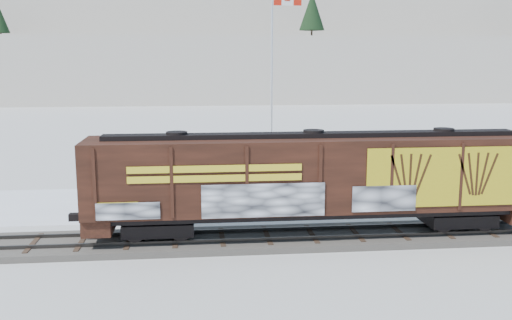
{
  "coord_description": "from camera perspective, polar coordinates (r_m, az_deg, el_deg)",
  "views": [
    {
      "loc": [
        -1.0,
        -24.02,
        7.98
      ],
      "look_at": [
        1.81,
        3.0,
        3.16
      ],
      "focal_mm": 40.0,
      "sensor_mm": 36.0,
      "label": 1
    }
  ],
  "objects": [
    {
      "name": "car_white",
      "position": [
        32.62,
        0.64,
        -2.61
      ],
      "size": [
        5.09,
        3.2,
        1.58
      ],
      "primitive_type": "imported",
      "rotation": [
        0.0,
        0.0,
        1.23
      ],
      "color": "silver",
      "rests_on": "parking_strip"
    },
    {
      "name": "hillside",
      "position": [
        163.94,
        -5.74,
        12.25
      ],
      "size": [
        360.0,
        110.0,
        93.0
      ],
      "color": "white",
      "rests_on": "ground"
    },
    {
      "name": "flagpole",
      "position": [
        36.52,
        1.73,
        4.86
      ],
      "size": [
        2.3,
        0.9,
        12.45
      ],
      "color": "silver",
      "rests_on": "ground"
    },
    {
      "name": "rail_track",
      "position": [
        25.28,
        -3.42,
        -8.0
      ],
      "size": [
        50.0,
        3.4,
        0.43
      ],
      "color": "#59544C",
      "rests_on": "ground"
    },
    {
      "name": "hopper_railcar",
      "position": [
        25.04,
        5.71,
        -1.67
      ],
      "size": [
        19.52,
        3.06,
        4.42
      ],
      "color": "black",
      "rests_on": "rail_track"
    },
    {
      "name": "car_silver",
      "position": [
        30.47,
        -8.05,
        -3.57
      ],
      "size": [
        5.11,
        3.0,
        1.63
      ],
      "primitive_type": "imported",
      "rotation": [
        0.0,
        0.0,
        1.33
      ],
      "color": "silver",
      "rests_on": "parking_strip"
    },
    {
      "name": "parking_strip",
      "position": [
        32.52,
        -4.01,
        -4.14
      ],
      "size": [
        40.0,
        8.0,
        0.03
      ],
      "primitive_type": "cube",
      "color": "white",
      "rests_on": "ground"
    },
    {
      "name": "car_dark",
      "position": [
        32.04,
        -1.42,
        -3.01
      ],
      "size": [
        5.16,
        3.02,
        1.4
      ],
      "primitive_type": "imported",
      "rotation": [
        0.0,
        0.0,
        1.8
      ],
      "color": "black",
      "rests_on": "parking_strip"
    },
    {
      "name": "ground",
      "position": [
        25.32,
        -3.41,
        -8.32
      ],
      "size": [
        500.0,
        500.0,
        0.0
      ],
      "primitive_type": "plane",
      "color": "white",
      "rests_on": "ground"
    }
  ]
}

